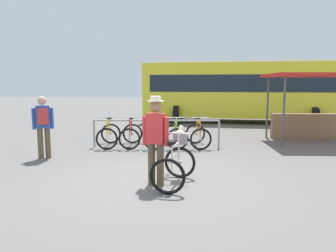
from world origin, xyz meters
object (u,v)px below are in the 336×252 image
Objects in this scene: racked_bike_yellow at (109,135)px; racked_bike_lime at (176,135)px; featured_bicycle at (176,159)px; market_stall at (310,100)px; racked_bike_teal at (153,135)px; racked_bike_red at (131,135)px; person_with_featured_bike at (156,137)px; bus_distant at (242,88)px; racked_bike_orange at (198,135)px; pedestrian_with_backpack at (43,123)px.

racked_bike_yellow is 1.00× the size of racked_bike_lime.
market_stall is at bearing 50.05° from featured_bicycle.
racked_bike_teal is (1.40, 0.10, -0.00)m from racked_bike_yellow.
racked_bike_red is 6.27m from market_stall.
racked_bike_yellow and racked_bike_teal have the same top height.
person_with_featured_bike is 11.08m from bus_distant.
racked_bike_teal is 5.60m from market_stall.
market_stall is (4.73, 5.31, 0.45)m from person_with_featured_bike.
racked_bike_orange is at bearing 3.96° from racked_bike_teal.
bus_distant is at bearing 75.03° from featured_bicycle.
racked_bike_teal is at bearing 34.57° from pedestrian_with_backpack.
pedestrian_with_backpack reaches higher than racked_bike_red.
racked_bike_red is at bearing 42.33° from pedestrian_with_backpack.
person_with_featured_bike reaches higher than racked_bike_lime.
racked_bike_lime is at bearing 87.70° from person_with_featured_bike.
racked_bike_yellow is 0.37× the size of market_stall.
pedestrian_with_backpack is at bearing -126.27° from bus_distant.
person_with_featured_bike is at bearing -131.69° from market_stall.
featured_bicycle is (0.92, -3.61, 0.12)m from racked_bike_teal.
racked_bike_red is 1.01× the size of racked_bike_orange.
pedestrian_with_backpack is at bearing 149.27° from person_with_featured_bike.
racked_bike_red is at bearing -164.74° from market_stall.
racked_bike_lime is at bearing -113.94° from bus_distant.
racked_bike_teal is 0.72× the size of pedestrian_with_backpack.
racked_bike_red is 0.70m from racked_bike_teal.
featured_bicycle is 0.39× the size of market_stall.
featured_bicycle is 0.72× the size of person_with_featured_bike.
person_with_featured_bike is at bearing -61.83° from racked_bike_yellow.
pedestrian_with_backpack is (-4.05, -1.92, 0.57)m from racked_bike_orange.
racked_bike_red is 0.99× the size of racked_bike_teal.
racked_bike_teal is 0.99× the size of racked_bike_lime.
racked_bike_lime is 0.73× the size of pedestrian_with_backpack.
racked_bike_orange is (2.79, 0.19, -0.00)m from racked_bike_yellow.
person_with_featured_bike is 7.12m from market_stall.
market_stall is (4.57, 1.53, 1.03)m from racked_bike_lime.
racked_bike_teal is at bearing -176.04° from racked_bike_orange.
racked_bike_lime is at bearing -161.48° from market_stall.
featured_bicycle is (-0.47, -3.71, 0.12)m from racked_bike_orange.
racked_bike_lime is 3.88m from pedestrian_with_backpack.
racked_bike_orange is at bearing -108.98° from bus_distant.
featured_bicycle is (1.62, -3.56, 0.12)m from racked_bike_red.
racked_bike_lime is (0.70, 0.05, 0.00)m from racked_bike_teal.
racked_bike_lime is 0.38× the size of market_stall.
person_with_featured_bike is (-0.15, -3.77, 0.58)m from racked_bike_lime.
pedestrian_with_backpack is (-3.57, 1.79, 0.45)m from featured_bicycle.
market_stall is at bearing 23.27° from pedestrian_with_backpack.
bus_distant is (3.02, 6.81, 1.37)m from racked_bike_lime.
racked_bike_teal is at bearing 104.31° from featured_bicycle.
racked_bike_yellow is at bearing 118.17° from person_with_featured_bike.
racked_bike_teal is 7.92m from bus_distant.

